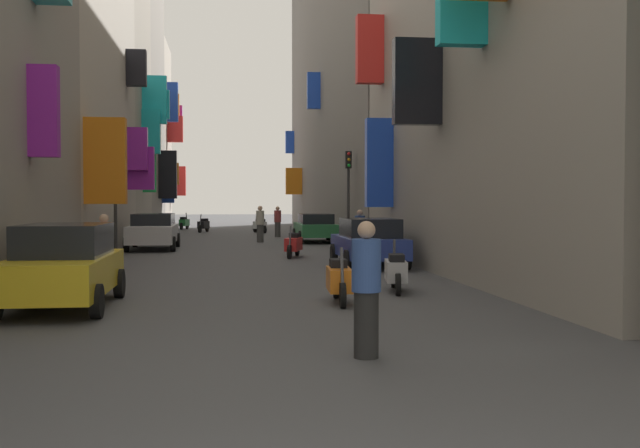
# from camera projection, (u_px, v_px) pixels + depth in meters

# --- Properties ---
(ground_plane) EXTENTS (140.00, 140.00, 0.00)m
(ground_plane) POSITION_uv_depth(u_px,v_px,m) (241.00, 246.00, 32.91)
(ground_plane) COLOR #424244
(building_left_mid_a) EXTENTS (7.26, 14.14, 16.69)m
(building_left_mid_a) POSITION_uv_depth(u_px,v_px,m) (34.00, 37.00, 29.00)
(building_left_mid_a) COLOR #B2A899
(building_left_mid_a) RESTS_ON ground
(building_left_mid_b) EXTENTS (7.40, 8.15, 20.12)m
(building_left_mid_b) POSITION_uv_depth(u_px,v_px,m) (87.00, 50.00, 39.99)
(building_left_mid_b) COLOR #9E9384
(building_left_mid_b) RESTS_ON ground
(building_left_mid_c) EXTENTS (7.20, 10.30, 18.74)m
(building_left_mid_c) POSITION_uv_depth(u_px,v_px,m) (112.00, 88.00, 49.17)
(building_left_mid_c) COLOR gray
(building_left_mid_c) RESTS_ON ground
(building_left_far) EXTENTS (7.19, 7.12, 14.06)m
(building_left_far) POSITION_uv_depth(u_px,v_px,m) (129.00, 135.00, 57.88)
(building_left_far) COLOR #B2A899
(building_left_far) RESTS_ON ground
(building_right_far) EXTENTS (7.19, 33.61, 18.85)m
(building_right_far) POSITION_uv_depth(u_px,v_px,m) (364.00, 81.00, 46.71)
(building_right_far) COLOR slate
(building_right_far) RESTS_ON ground
(parked_car_silver) EXTENTS (1.97, 4.47, 1.46)m
(parked_car_silver) POSITION_uv_depth(u_px,v_px,m) (153.00, 230.00, 30.61)
(parked_car_silver) COLOR #B7B7BC
(parked_car_silver) RESTS_ON ground
(parked_car_blue) EXTENTS (1.92, 4.18, 1.46)m
(parked_car_blue) POSITION_uv_depth(u_px,v_px,m) (369.00, 241.00, 22.90)
(parked_car_blue) COLOR navy
(parked_car_blue) RESTS_ON ground
(parked_car_green) EXTENTS (1.86, 4.37, 1.36)m
(parked_car_green) POSITION_uv_depth(u_px,v_px,m) (315.00, 227.00, 35.85)
(parked_car_green) COLOR #236638
(parked_car_green) RESTS_ON ground
(parked_car_yellow) EXTENTS (1.86, 4.21, 1.57)m
(parked_car_yellow) POSITION_uv_depth(u_px,v_px,m) (64.00, 265.00, 14.10)
(parked_car_yellow) COLOR gold
(parked_car_yellow) RESTS_ON ground
(scooter_white) EXTENTS (0.82, 1.82, 1.13)m
(scooter_white) POSITION_uv_depth(u_px,v_px,m) (260.00, 225.00, 45.73)
(scooter_white) COLOR silver
(scooter_white) RESTS_ON ground
(scooter_orange) EXTENTS (0.51, 1.92, 1.13)m
(scooter_orange) POSITION_uv_depth(u_px,v_px,m) (339.00, 279.00, 14.75)
(scooter_orange) COLOR orange
(scooter_orange) RESTS_ON ground
(scooter_black) EXTENTS (0.75, 1.84, 1.13)m
(scooter_black) POSITION_uv_depth(u_px,v_px,m) (204.00, 225.00, 46.51)
(scooter_black) COLOR black
(scooter_black) RESTS_ON ground
(scooter_red) EXTENTS (0.75, 1.93, 1.13)m
(scooter_red) POSITION_uv_depth(u_px,v_px,m) (294.00, 244.00, 26.38)
(scooter_red) COLOR red
(scooter_red) RESTS_ON ground
(scooter_green) EXTENTS (0.69, 1.74, 1.13)m
(scooter_green) POSITION_uv_depth(u_px,v_px,m) (184.00, 223.00, 50.92)
(scooter_green) COLOR #287F3D
(scooter_green) RESTS_ON ground
(scooter_silver) EXTENTS (0.62, 1.94, 1.13)m
(scooter_silver) POSITION_uv_depth(u_px,v_px,m) (396.00, 271.00, 16.52)
(scooter_silver) COLOR #ADADB2
(scooter_silver) RESTS_ON ground
(pedestrian_crossing) EXTENTS (0.53, 0.53, 1.67)m
(pedestrian_crossing) POSITION_uv_depth(u_px,v_px,m) (360.00, 232.00, 27.51)
(pedestrian_crossing) COLOR #3E3E3E
(pedestrian_crossing) RESTS_ON ground
(pedestrian_near_left) EXTENTS (0.51, 0.51, 1.74)m
(pedestrian_near_left) POSITION_uv_depth(u_px,v_px,m) (260.00, 224.00, 35.53)
(pedestrian_near_left) COLOR #3E3E3E
(pedestrian_near_left) RESTS_ON ground
(pedestrian_near_right) EXTENTS (0.54, 0.54, 1.67)m
(pedestrian_near_right) POSITION_uv_depth(u_px,v_px,m) (278.00, 222.00, 40.69)
(pedestrian_near_right) COLOR #3A3A3A
(pedestrian_near_right) RESTS_ON ground
(pedestrian_mid_street) EXTENTS (0.41, 0.41, 1.69)m
(pedestrian_mid_street) POSITION_uv_depth(u_px,v_px,m) (104.00, 249.00, 17.97)
(pedestrian_mid_street) COLOR #3B3B3B
(pedestrian_mid_street) RESTS_ON ground
(pedestrian_far_away) EXTENTS (0.45, 0.45, 1.77)m
(pedestrian_far_away) POSITION_uv_depth(u_px,v_px,m) (366.00, 289.00, 9.61)
(pedestrian_far_away) COLOR black
(pedestrian_far_away) RESTS_ON ground
(traffic_light_near_corner) EXTENTS (0.26, 0.34, 4.14)m
(traffic_light_near_corner) POSITION_uv_depth(u_px,v_px,m) (348.00, 181.00, 32.49)
(traffic_light_near_corner) COLOR #2D2D2D
(traffic_light_near_corner) RESTS_ON ground
(traffic_light_far_corner) EXTENTS (0.26, 0.34, 4.19)m
(traffic_light_far_corner) POSITION_uv_depth(u_px,v_px,m) (115.00, 176.00, 26.58)
(traffic_light_far_corner) COLOR #2D2D2D
(traffic_light_far_corner) RESTS_ON ground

